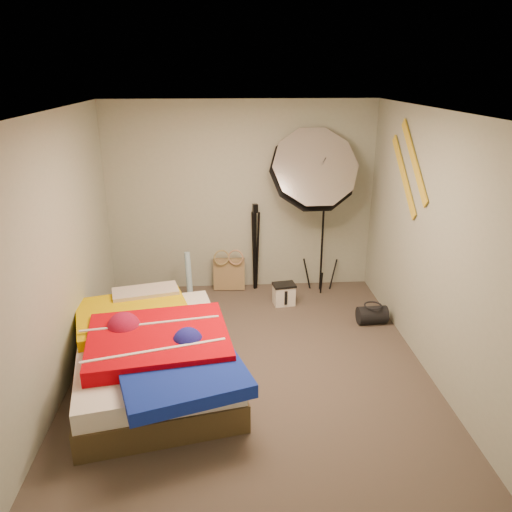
{
  "coord_description": "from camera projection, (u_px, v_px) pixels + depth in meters",
  "views": [
    {
      "loc": [
        -0.24,
        -4.41,
        2.82
      ],
      "look_at": [
        0.1,
        0.6,
        0.95
      ],
      "focal_mm": 35.0,
      "sensor_mm": 36.0,
      "label": 1
    }
  ],
  "objects": [
    {
      "name": "duffel_bag",
      "position": [
        372.0,
        315.0,
        5.91
      ],
      "size": [
        0.36,
        0.23,
        0.21
      ],
      "primitive_type": "cylinder",
      "rotation": [
        0.0,
        1.57,
        0.05
      ],
      "color": "black",
      "rests_on": "floor"
    },
    {
      "name": "wall_right",
      "position": [
        431.0,
        244.0,
        4.8
      ],
      "size": [
        0.0,
        4.0,
        4.0
      ],
      "primitive_type": "plane",
      "rotation": [
        1.57,
        0.0,
        -1.57
      ],
      "color": "#9CA290",
      "rests_on": "floor"
    },
    {
      "name": "wall_stripe_lower",
      "position": [
        404.0,
        176.0,
        5.42
      ],
      "size": [
        0.02,
        0.91,
        0.78
      ],
      "primitive_type": "cube",
      "rotation": [
        0.7,
        0.0,
        0.0
      ],
      "color": "gold",
      "rests_on": "wall_right"
    },
    {
      "name": "photo_umbrella",
      "position": [
        313.0,
        172.0,
        6.14
      ],
      "size": [
        1.33,
        0.99,
        2.31
      ],
      "color": "black",
      "rests_on": "floor"
    },
    {
      "name": "bed",
      "position": [
        154.0,
        353.0,
        4.76
      ],
      "size": [
        1.83,
        2.34,
        0.59
      ],
      "color": "#493B22",
      "rests_on": "floor"
    },
    {
      "name": "tote_bag",
      "position": [
        229.0,
        274.0,
        6.82
      ],
      "size": [
        0.43,
        0.2,
        0.44
      ],
      "primitive_type": "cube",
      "rotation": [
        -0.14,
        0.0,
        -0.04
      ],
      "color": "#9B8158",
      "rests_on": "floor"
    },
    {
      "name": "wall_front",
      "position": [
        270.0,
        367.0,
        2.82
      ],
      "size": [
        3.5,
        0.0,
        3.5
      ],
      "primitive_type": "plane",
      "rotation": [
        -1.57,
        0.0,
        0.0
      ],
      "color": "#9CA290",
      "rests_on": "floor"
    },
    {
      "name": "floor",
      "position": [
        250.0,
        363.0,
        5.13
      ],
      "size": [
        4.0,
        4.0,
        0.0
      ],
      "primitive_type": "plane",
      "color": "brown",
      "rests_on": "ground"
    },
    {
      "name": "camera_tripod",
      "position": [
        255.0,
        241.0,
        6.65
      ],
      "size": [
        0.07,
        0.07,
        1.19
      ],
      "color": "black",
      "rests_on": "floor"
    },
    {
      "name": "camera_case",
      "position": [
        284.0,
        295.0,
        6.38
      ],
      "size": [
        0.28,
        0.22,
        0.26
      ],
      "primitive_type": "cube",
      "rotation": [
        0.0,
        0.0,
        0.15
      ],
      "color": "silver",
      "rests_on": "floor"
    },
    {
      "name": "ceiling",
      "position": [
        249.0,
        111.0,
        4.25
      ],
      "size": [
        4.0,
        4.0,
        0.0
      ],
      "primitive_type": "plane",
      "rotation": [
        3.14,
        0.0,
        0.0
      ],
      "color": "silver",
      "rests_on": "wall_back"
    },
    {
      "name": "wrapping_roll",
      "position": [
        189.0,
        278.0,
        6.39
      ],
      "size": [
        0.12,
        0.2,
        0.67
      ],
      "primitive_type": "cylinder",
      "rotation": [
        -0.17,
        0.0,
        0.23
      ],
      "color": "#4F94BA",
      "rests_on": "floor"
    },
    {
      "name": "wall_back",
      "position": [
        241.0,
        198.0,
        6.56
      ],
      "size": [
        3.5,
        0.0,
        3.5
      ],
      "primitive_type": "plane",
      "rotation": [
        1.57,
        0.0,
        0.0
      ],
      "color": "#9CA290",
      "rests_on": "floor"
    },
    {
      "name": "wall_stripe_upper",
      "position": [
        414.0,
        161.0,
        5.12
      ],
      "size": [
        0.02,
        0.91,
        0.78
      ],
      "primitive_type": "cube",
      "rotation": [
        0.7,
        0.0,
        0.0
      ],
      "color": "gold",
      "rests_on": "wall_right"
    },
    {
      "name": "wall_left",
      "position": [
        60.0,
        253.0,
        4.58
      ],
      "size": [
        0.0,
        4.0,
        4.0
      ],
      "primitive_type": "plane",
      "rotation": [
        1.57,
        0.0,
        1.57
      ],
      "color": "#9CA290",
      "rests_on": "floor"
    }
  ]
}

